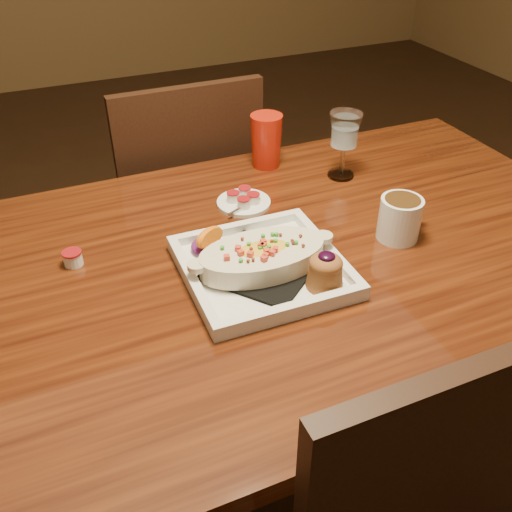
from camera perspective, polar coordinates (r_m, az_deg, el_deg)
name	(u,v)px	position (r m, az deg, el deg)	size (l,w,h in m)	color
floor	(267,479)	(1.68, 1.16, -21.39)	(7.00, 7.00, 0.00)	black
table	(271,295)	(1.18, 1.53, -3.89)	(1.50, 0.90, 0.75)	#632A0E
chair_far	(184,211)	(1.75, -7.19, 4.52)	(0.42, 0.42, 0.93)	black
plate	(267,262)	(1.06, 1.06, -0.57)	(0.30, 0.30, 0.08)	white
coffee_mug	(401,216)	(1.19, 14.29, 3.85)	(0.12, 0.09, 0.09)	white
goblet	(345,134)	(1.38, 8.85, 12.01)	(0.08, 0.08, 0.16)	silver
saucer	(244,201)	(1.28, -1.25, 5.51)	(0.12, 0.12, 0.08)	white
creamer_loose	(73,258)	(1.15, -17.85, -0.19)	(0.04, 0.04, 0.03)	white
red_tumbler	(266,141)	(1.44, 1.03, 11.43)	(0.08, 0.08, 0.13)	red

